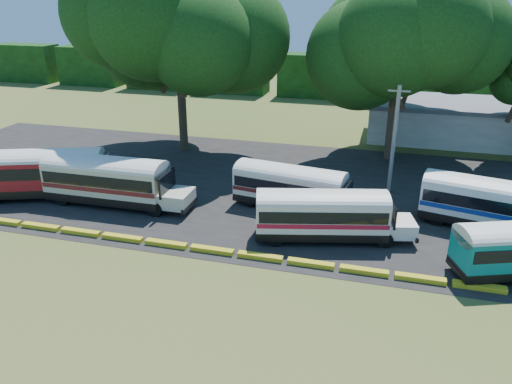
% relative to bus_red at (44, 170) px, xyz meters
% --- Properties ---
extents(ground, '(160.00, 160.00, 0.00)m').
position_rel_bus_red_xyz_m(ground, '(13.53, -5.83, -2.13)').
color(ground, '#36521B').
rests_on(ground, ground).
extents(asphalt_strip, '(64.00, 24.00, 0.02)m').
position_rel_bus_red_xyz_m(asphalt_strip, '(14.53, 6.17, -2.12)').
color(asphalt_strip, black).
rests_on(asphalt_strip, ground).
extents(curb, '(53.70, 0.45, 0.30)m').
position_rel_bus_red_xyz_m(curb, '(13.53, -4.83, -1.98)').
color(curb, gold).
rests_on(curb, ground).
extents(terminal_building, '(19.00, 9.00, 4.00)m').
position_rel_bus_red_xyz_m(terminal_building, '(31.53, 24.17, -0.09)').
color(terminal_building, white).
rests_on(terminal_building, ground).
extents(treeline_backdrop, '(130.00, 4.00, 6.00)m').
position_rel_bus_red_xyz_m(treeline_backdrop, '(13.53, 42.17, 0.87)').
color(treeline_backdrop, black).
rests_on(treeline_backdrop, ground).
extents(bus_red, '(11.53, 6.52, 3.71)m').
position_rel_bus_red_xyz_m(bus_red, '(0.00, 0.00, 0.00)').
color(bus_red, black).
rests_on(bus_red, ground).
extents(bus_cream_west, '(10.99, 2.85, 3.61)m').
position_rel_bus_red_xyz_m(bus_cream_west, '(5.45, 0.04, -0.09)').
color(bus_cream_west, black).
rests_on(bus_cream_west, ground).
extents(bus_cream_east, '(9.95, 3.83, 3.19)m').
position_rel_bus_red_xyz_m(bus_cream_east, '(18.37, 2.78, -0.32)').
color(bus_cream_east, black).
rests_on(bus_cream_east, ground).
extents(bus_white_red, '(10.21, 4.75, 3.26)m').
position_rel_bus_red_xyz_m(bus_white_red, '(21.25, -1.32, -0.28)').
color(bus_white_red, black).
rests_on(bus_white_red, ground).
extents(bus_white_blue, '(10.68, 4.78, 3.41)m').
position_rel_bus_red_xyz_m(bus_white_blue, '(31.62, 2.96, -0.20)').
color(bus_white_blue, black).
rests_on(bus_white_blue, ground).
extents(tree_west, '(13.43, 13.43, 17.03)m').
position_rel_bus_red_xyz_m(tree_west, '(5.40, 13.74, 9.95)').
color(tree_west, '#332419').
rests_on(tree_west, ground).
extents(tree_center, '(12.56, 12.56, 15.44)m').
position_rel_bus_red_xyz_m(tree_center, '(24.74, 16.26, 8.68)').
color(tree_center, '#332419').
rests_on(tree_center, ground).
extents(utility_pole, '(1.60, 0.30, 8.28)m').
position_rel_bus_red_xyz_m(utility_pole, '(25.01, 7.84, 2.12)').
color(utility_pole, gray).
rests_on(utility_pole, ground).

